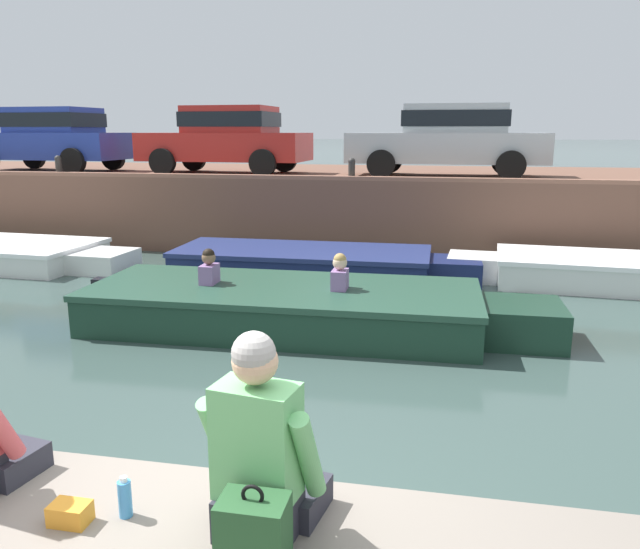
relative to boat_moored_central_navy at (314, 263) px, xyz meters
name	(u,v)px	position (x,y,z in m)	size (l,w,h in m)	color
ground_plane	(352,334)	(1.17, -3.17, -0.25)	(400.00, 400.00, 0.00)	#384C47
far_quay_wall	(399,205)	(1.17, 4.71, 0.56)	(60.00, 6.00, 1.63)	brown
far_wall_coping	(389,179)	(1.17, 1.83, 1.42)	(60.00, 0.24, 0.08)	brown
boat_moored_central_navy	(314,263)	(0.00, 0.00, 0.00)	(5.52, 1.84, 0.51)	navy
boat_moored_east_white	(619,273)	(5.27, 0.24, 0.00)	(5.40, 2.06, 0.52)	white
motorboat_passing	(301,308)	(0.46, -3.05, 0.04)	(6.39, 2.08, 1.06)	#193828
car_leftmost_blue	(52,137)	(-7.34, 3.29, 2.22)	(3.90, 2.00, 1.54)	#233893
car_left_inner_red	(227,137)	(-2.77, 3.29, 2.22)	(3.90, 1.98, 1.54)	#B2231E
car_centre_silver	(450,137)	(2.33, 3.29, 2.22)	(4.29, 1.93, 1.54)	#B7BABC
mooring_bollard_west	(58,165)	(-6.34, 1.96, 1.62)	(0.15, 0.15, 0.45)	#2D2B28
mooring_bollard_mid	(352,168)	(0.38, 1.96, 1.62)	(0.15, 0.15, 0.45)	#2D2B28
person_seated_right	(262,455)	(1.55, -8.50, 0.95)	(0.57, 0.58, 0.96)	#282833
bottle_drink	(125,498)	(0.88, -8.53, 0.68)	(0.06, 0.06, 0.20)	#3F8CCC
backpack_on_ledge	(255,536)	(1.59, -8.78, 0.75)	(0.28, 0.24, 0.41)	#234C28
snack_bag	(70,514)	(0.66, -8.63, 0.63)	(0.18, 0.12, 0.10)	orange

